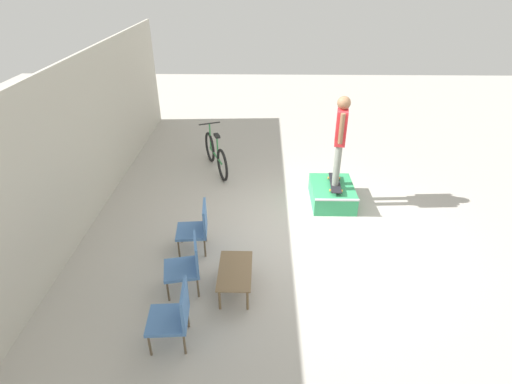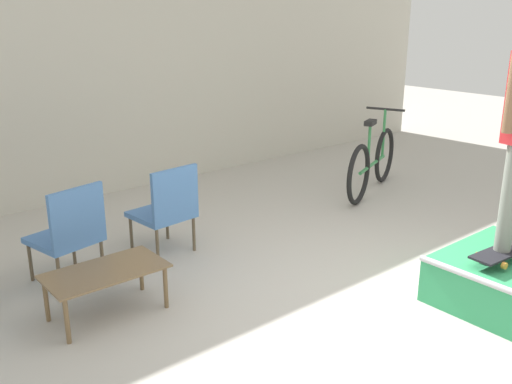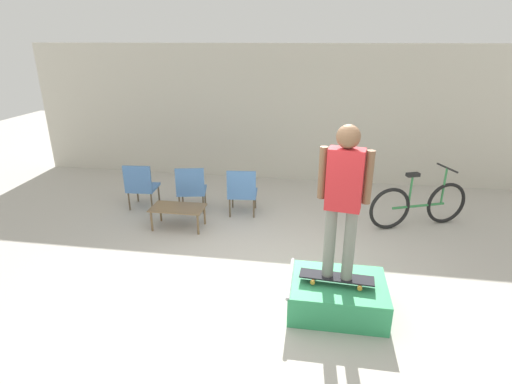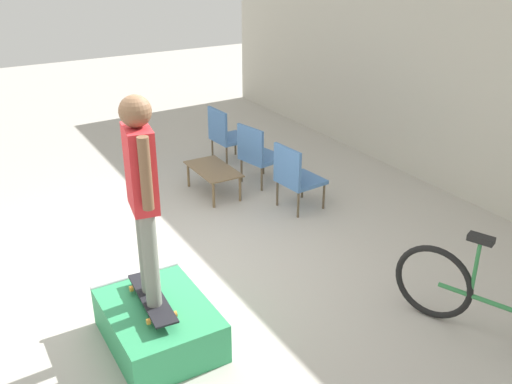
{
  "view_description": "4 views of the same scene",
  "coord_description": "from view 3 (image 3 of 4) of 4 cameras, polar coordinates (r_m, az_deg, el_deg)",
  "views": [
    {
      "loc": [
        -6.26,
        0.97,
        4.4
      ],
      "look_at": [
        -0.15,
        1.08,
        0.87
      ],
      "focal_mm": 28.0,
      "sensor_mm": 36.0,
      "label": 1
    },
    {
      "loc": [
        -3.33,
        -2.46,
        2.31
      ],
      "look_at": [
        -0.08,
        1.44,
        0.68
      ],
      "focal_mm": 40.0,
      "sensor_mm": 36.0,
      "label": 2
    },
    {
      "loc": [
        0.65,
        -4.63,
        3.09
      ],
      "look_at": [
        -0.28,
        1.24,
        0.8
      ],
      "focal_mm": 28.0,
      "sensor_mm": 36.0,
      "label": 3
    },
    {
      "loc": [
        4.98,
        -1.83,
        3.37
      ],
      "look_at": [
        -0.1,
        1.14,
        0.69
      ],
      "focal_mm": 40.0,
      "sensor_mm": 36.0,
      "label": 4
    }
  ],
  "objects": [
    {
      "name": "ground_plane",
      "position": [
        5.6,
        0.89,
        -12.36
      ],
      "size": [
        24.0,
        24.0,
        0.0
      ],
      "primitive_type": "plane",
      "color": "#B7B2A8"
    },
    {
      "name": "house_wall_back",
      "position": [
        9.08,
        4.86,
        10.95
      ],
      "size": [
        12.0,
        0.06,
        3.0
      ],
      "color": "beige",
      "rests_on": "ground_plane"
    },
    {
      "name": "skate_ramp_box",
      "position": [
        5.06,
        11.48,
        -14.29
      ],
      "size": [
        1.16,
        0.86,
        0.41
      ],
      "color": "#339E60",
      "rests_on": "ground_plane"
    },
    {
      "name": "skateboard_on_ramp",
      "position": [
        4.88,
        11.43,
        -11.85
      ],
      "size": [
        0.87,
        0.3,
        0.07
      ],
      "rotation": [
        0.0,
        0.0,
        -0.07
      ],
      "color": "black",
      "rests_on": "skate_ramp_box"
    },
    {
      "name": "person_skater",
      "position": [
        4.4,
        12.43,
        0.05
      ],
      "size": [
        0.56,
        0.26,
        1.79
      ],
      "rotation": [
        0.0,
        0.0,
        -0.17
      ],
      "color": "gray",
      "rests_on": "skateboard_on_ramp"
    },
    {
      "name": "coffee_table",
      "position": [
        6.99,
        -11.09,
        -2.48
      ],
      "size": [
        0.92,
        0.5,
        0.38
      ],
      "color": "brown",
      "rests_on": "ground_plane"
    },
    {
      "name": "patio_chair_left",
      "position": [
        7.91,
        -16.11,
        1.01
      ],
      "size": [
        0.56,
        0.56,
        0.9
      ],
      "rotation": [
        0.0,
        0.0,
        3.21
      ],
      "color": "brown",
      "rests_on": "ground_plane"
    },
    {
      "name": "patio_chair_center",
      "position": [
        7.55,
        -9.24,
        0.64
      ],
      "size": [
        0.61,
        0.61,
        0.9
      ],
      "rotation": [
        0.0,
        0.0,
        3.34
      ],
      "color": "brown",
      "rests_on": "ground_plane"
    },
    {
      "name": "patio_chair_right",
      "position": [
        7.32,
        -1.99,
        0.23
      ],
      "size": [
        0.57,
        0.57,
        0.9
      ],
      "rotation": [
        0.0,
        0.0,
        3.24
      ],
      "color": "brown",
      "rests_on": "ground_plane"
    },
    {
      "name": "bicycle",
      "position": [
        7.46,
        22.23,
        -1.69
      ],
      "size": [
        1.74,
        0.78,
        1.05
      ],
      "rotation": [
        0.0,
        0.0,
        0.38
      ],
      "color": "black",
      "rests_on": "ground_plane"
    }
  ]
}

